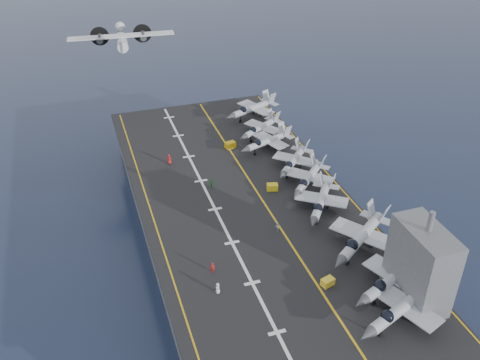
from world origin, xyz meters
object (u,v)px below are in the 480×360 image
object	(u,v)px
fighter_jet_0	(402,307)
tow_cart_a	(328,282)
island_superstructure	(422,257)
transport_plane	(122,42)

from	to	relation	value
fighter_jet_0	tow_cart_a	distance (m)	11.49
fighter_jet_0	island_superstructure	bearing A→B (deg)	37.03
tow_cart_a	island_superstructure	bearing A→B (deg)	-30.30
island_superstructure	fighter_jet_0	size ratio (longest dim) A/B	0.85
transport_plane	fighter_jet_0	bearing A→B (deg)	-73.59
fighter_jet_0	transport_plane	xyz separation A→B (m)	(-24.57, 83.42, 13.48)
fighter_jet_0	tow_cart_a	xyz separation A→B (m)	(-6.21, 9.45, -2.03)
fighter_jet_0	transport_plane	bearing A→B (deg)	106.41
island_superstructure	transport_plane	xyz separation A→B (m)	(-28.92, 80.14, 8.58)
island_superstructure	fighter_jet_0	bearing A→B (deg)	-142.97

